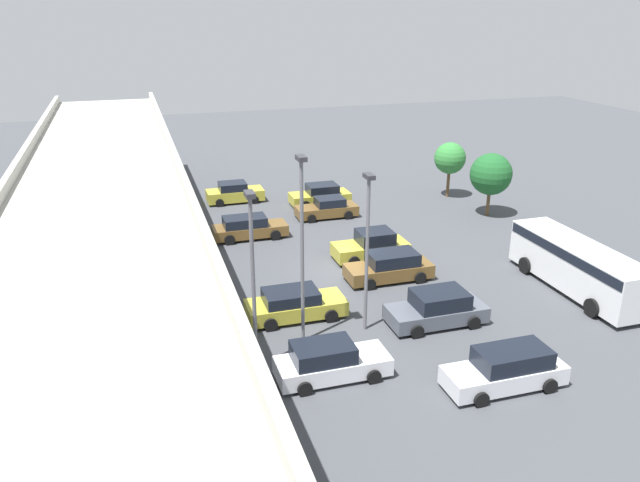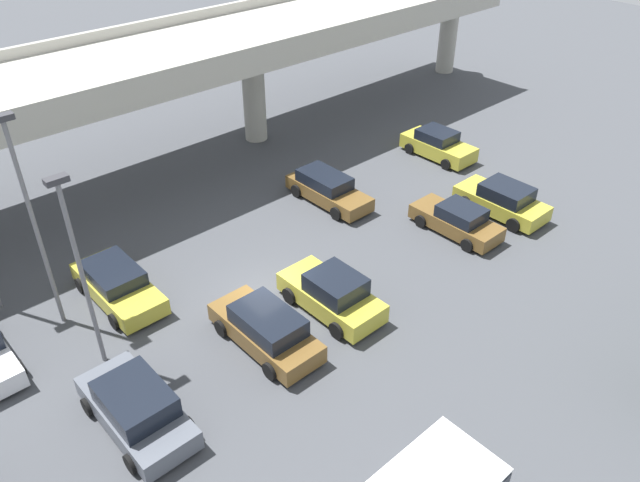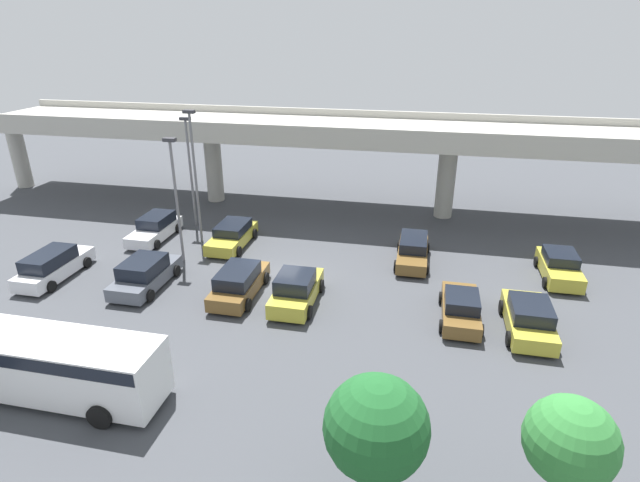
# 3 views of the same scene
# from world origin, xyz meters

# --- Properties ---
(ground_plane) EXTENTS (116.58, 116.58, 0.00)m
(ground_plane) POSITION_xyz_m (0.00, 0.00, 0.00)
(ground_plane) COLOR #424449
(highway_overpass) EXTENTS (55.72, 7.96, 7.03)m
(highway_overpass) POSITION_xyz_m (-0.00, 12.70, 5.77)
(highway_overpass) COLOR #ADAAA0
(highway_overpass) RESTS_ON ground_plane
(parked_car_0) EXTENTS (1.98, 4.89, 1.66)m
(parked_car_0) POSITION_xyz_m (-12.47, -2.23, 0.79)
(parked_car_0) COLOR silver
(parked_car_0) RESTS_ON ground_plane
(parked_car_1) EXTENTS (2.04, 4.64, 1.57)m
(parked_car_1) POSITION_xyz_m (-9.80, 4.24, 0.73)
(parked_car_1) COLOR silver
(parked_car_1) RESTS_ON ground_plane
(parked_car_2) EXTENTS (2.24, 4.69, 1.64)m
(parked_car_2) POSITION_xyz_m (-6.90, -2.05, 0.77)
(parked_car_2) COLOR #515660
(parked_car_2) RESTS_ON ground_plane
(parked_car_3) EXTENTS (2.16, 4.79, 1.46)m
(parked_car_3) POSITION_xyz_m (-4.35, 4.26, 0.70)
(parked_car_3) COLOR gold
(parked_car_3) RESTS_ON ground_plane
(parked_car_4) EXTENTS (2.12, 4.75, 1.60)m
(parked_car_4) POSITION_xyz_m (-1.57, -1.89, 0.76)
(parked_car_4) COLOR brown
(parked_car_4) RESTS_ON ground_plane
(parked_car_5) EXTENTS (2.18, 4.46, 1.73)m
(parked_car_5) POSITION_xyz_m (1.58, -2.07, 0.79)
(parked_car_5) COLOR gold
(parked_car_5) RESTS_ON ground_plane
(parked_car_6) EXTENTS (1.99, 4.80, 1.47)m
(parked_car_6) POSITION_xyz_m (7.18, 4.28, 0.71)
(parked_car_6) COLOR brown
(parked_car_6) RESTS_ON ground_plane
(parked_car_7) EXTENTS (1.97, 4.37, 1.44)m
(parked_car_7) POSITION_xyz_m (9.72, -1.90, 0.66)
(parked_car_7) COLOR brown
(parked_car_7) RESTS_ON ground_plane
(parked_car_8) EXTENTS (2.17, 4.50, 1.57)m
(parked_car_8) POSITION_xyz_m (12.74, -2.32, 0.74)
(parked_car_8) COLOR gold
(parked_car_8) RESTS_ON ground_plane
(parked_car_9) EXTENTS (2.06, 4.30, 1.55)m
(parked_car_9) POSITION_xyz_m (15.33, 3.78, 0.72)
(parked_car_9) COLOR gold
(parked_car_9) RESTS_ON ground_plane
(shuttle_bus) EXTENTS (8.88, 2.60, 2.59)m
(shuttle_bus) POSITION_xyz_m (-5.76, -10.74, 1.56)
(shuttle_bus) COLOR white
(shuttle_bus) RESTS_ON ground_plane
(lamp_post_near_aisle) EXTENTS (0.70, 0.35, 8.53)m
(lamp_post_near_aisle) POSITION_xyz_m (-6.62, 4.47, 4.96)
(lamp_post_near_aisle) COLOR slate
(lamp_post_near_aisle) RESTS_ON ground_plane
(lamp_post_mid_lot) EXTENTS (0.70, 0.35, 7.47)m
(lamp_post_mid_lot) POSITION_xyz_m (-6.42, 1.41, 4.42)
(lamp_post_mid_lot) COLOR slate
(lamp_post_mid_lot) RESTS_ON ground_plane
(lamp_post_by_overpass) EXTENTS (0.70, 0.35, 7.65)m
(lamp_post_by_overpass) POSITION_xyz_m (-8.17, 6.93, 4.51)
(lamp_post_by_overpass) COLOR slate
(lamp_post_by_overpass) RESTS_ON ground_plane
(tree_front_centre) EXTENTS (2.96, 2.96, 4.52)m
(tree_front_centre) POSITION_xyz_m (6.76, -13.07, 3.04)
(tree_front_centre) COLOR brown
(tree_front_centre) RESTS_ON ground_plane
(tree_front_right) EXTENTS (2.44, 2.44, 4.32)m
(tree_front_right) POSITION_xyz_m (11.80, -12.54, 3.08)
(tree_front_right) COLOR brown
(tree_front_right) RESTS_ON ground_plane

